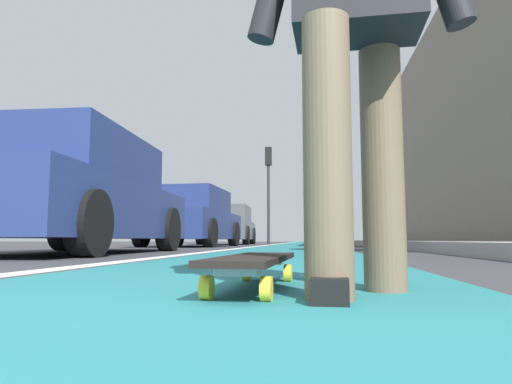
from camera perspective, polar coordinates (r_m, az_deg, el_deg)
name	(u,v)px	position (r m, az deg, el deg)	size (l,w,h in m)	color
ground_plane	(296,248)	(10.34, 5.10, -7.01)	(80.00, 80.00, 0.00)	#38383D
bike_lane_paint	(305,243)	(24.34, 6.25, -6.45)	(56.00, 1.91, 0.00)	#237075
lane_stripe_white	(279,244)	(20.39, 2.95, -6.56)	(52.00, 0.16, 0.01)	silver
sidewalk_curb	(393,243)	(18.60, 16.88, -6.13)	(52.00, 3.20, 0.15)	#9E9B93
building_facade	(437,140)	(23.64, 21.87, 6.18)	(40.00, 1.20, 10.03)	gray
skateboard	(255,262)	(1.57, -0.18, -8.83)	(0.85, 0.24, 0.11)	yellow
skater_person	(355,0)	(1.61, 12.42, 22.57)	(0.45, 0.72, 1.64)	brown
parked_car_near	(74,197)	(6.22, -22.06, -0.55)	(4.25, 1.98, 1.49)	navy
parked_car_mid	(192,219)	(11.94, -8.15, -3.36)	(4.12, 2.07, 1.50)	navy
parked_car_far	(228,226)	(17.85, -3.54, -4.29)	(4.37, 2.05, 1.50)	#4C5156
traffic_light	(268,177)	(19.81, 1.58, 1.94)	(0.33, 0.28, 4.25)	#2D2D2D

